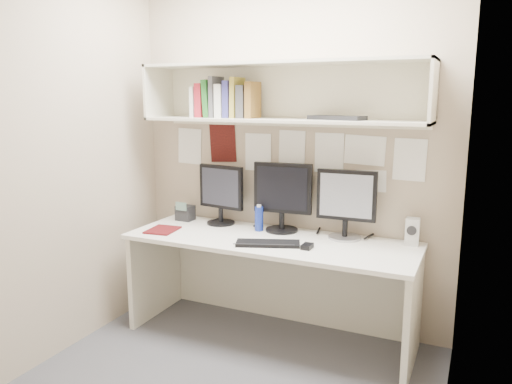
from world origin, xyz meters
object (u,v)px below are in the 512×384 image
at_px(monitor_center, 282,195).
at_px(keyboard, 268,243).
at_px(desk, 270,288).
at_px(speaker, 412,231).
at_px(monitor_right, 346,202).
at_px(monitor_left, 221,192).
at_px(maroon_notebook, 163,230).
at_px(desk_phone, 185,213).

height_order(monitor_center, keyboard, monitor_center).
bearing_deg(desk, speaker, 15.57).
distance_m(monitor_center, monitor_right, 0.47).
relative_size(monitor_center, speaker, 2.79).
xyz_separation_m(monitor_center, speaker, (0.91, 0.03, -0.18)).
xyz_separation_m(monitor_left, speaker, (1.41, 0.03, -0.16)).
distance_m(keyboard, maroon_notebook, 0.83).
bearing_deg(monitor_right, keyboard, -141.04).
xyz_separation_m(maroon_notebook, desk_phone, (-0.02, 0.34, 0.05)).
distance_m(monitor_left, monitor_right, 0.97).
height_order(monitor_left, speaker, monitor_left).
bearing_deg(monitor_center, desk, -94.63).
bearing_deg(desk, monitor_right, 25.24).
height_order(keyboard, speaker, speaker).
height_order(desk, desk_phone, desk_phone).
relative_size(desk, monitor_center, 4.03).
bearing_deg(desk_phone, monitor_center, 3.25).
xyz_separation_m(monitor_center, keyboard, (0.05, -0.37, -0.26)).
distance_m(monitor_left, speaker, 1.42).
xyz_separation_m(monitor_center, maroon_notebook, (-0.79, -0.37, -0.26)).
bearing_deg(desk_phone, monitor_right, 2.60).
bearing_deg(speaker, desk, -167.96).
distance_m(desk, keyboard, 0.41).
bearing_deg(desk_phone, desk, -11.95).
relative_size(keyboard, desk_phone, 2.71).
bearing_deg(desk, desk_phone, 166.59).
xyz_separation_m(desk, maroon_notebook, (-0.79, -0.15, 0.37)).
xyz_separation_m(keyboard, maroon_notebook, (-0.83, 0.00, -0.00)).
bearing_deg(keyboard, desk_phone, 137.69).
bearing_deg(monitor_right, monitor_center, 177.61).
xyz_separation_m(desk, monitor_left, (-0.50, 0.22, 0.61)).
bearing_deg(maroon_notebook, speaker, 6.85).
height_order(monitor_center, maroon_notebook, monitor_center).
distance_m(monitor_center, desk_phone, 0.84).
bearing_deg(monitor_right, speaker, 1.88).
bearing_deg(maroon_notebook, keyboard, -6.62).
distance_m(keyboard, desk_phone, 0.93).
relative_size(speaker, maroon_notebook, 0.75).
height_order(desk, monitor_right, monitor_right).
height_order(monitor_right, desk_phone, monitor_right).
xyz_separation_m(speaker, maroon_notebook, (-1.70, -0.40, -0.08)).
height_order(desk, monitor_left, monitor_left).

